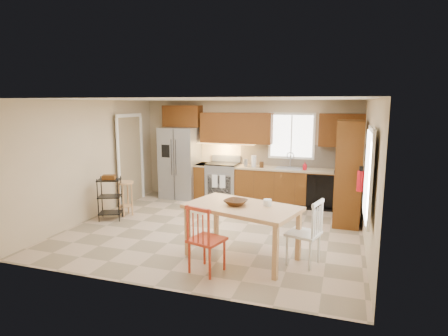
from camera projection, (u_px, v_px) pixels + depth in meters
floor at (215, 229)px, 7.33m from camera, size 5.50×5.50×0.00m
ceiling at (214, 99)px, 6.90m from camera, size 5.50×5.00×0.02m
wall_back at (248, 150)px, 9.46m from camera, size 5.50×0.02×2.50m
wall_front at (150, 197)px, 4.77m from camera, size 5.50×0.02×2.50m
wall_left at (93, 159)px, 7.95m from camera, size 0.02×5.00×2.50m
wall_right at (369, 174)px, 6.28m from camera, size 0.02×5.00×2.50m
refrigerator at (180, 163)px, 9.68m from camera, size 0.92×0.75×1.82m
range_stove at (223, 182)px, 9.47m from camera, size 0.76×0.63×0.92m
base_cabinet_narrow at (203, 181)px, 9.65m from camera, size 0.30×0.60×0.90m
base_cabinet_run at (296, 187)px, 8.92m from camera, size 2.92×0.60×0.90m
dishwasher at (320, 192)px, 8.48m from camera, size 0.60×0.02×0.78m
backsplash at (299, 156)px, 9.06m from camera, size 2.92×0.03×0.55m
upper_over_fridge at (182, 116)px, 9.67m from camera, size 1.00×0.35×0.55m
upper_left_block at (236, 128)px, 9.27m from camera, size 1.80×0.35×0.75m
upper_right_block at (342, 130)px, 8.51m from camera, size 1.00×0.35×0.75m
window_back at (292, 136)px, 9.04m from camera, size 1.12×0.04×1.12m
sink at (289, 170)px, 8.91m from camera, size 0.62×0.46×0.16m
undercab_glow at (224, 144)px, 9.41m from camera, size 1.60×0.30×0.01m
soap_bottle at (305, 166)px, 8.68m from camera, size 0.09×0.09×0.19m
paper_towel at (254, 161)px, 9.09m from camera, size 0.12×0.12×0.28m
canister_steel at (246, 163)px, 9.16m from camera, size 0.11×0.11×0.18m
canister_wood at (262, 165)px, 9.01m from camera, size 0.10×0.10×0.14m
pantry at (348, 173)px, 7.53m from camera, size 0.50×0.95×2.10m
fire_extinguisher at (361, 181)px, 6.48m from camera, size 0.12×0.12×0.36m
window_right at (369, 175)px, 5.19m from camera, size 0.04×1.02×1.32m
doorway at (130, 160)px, 9.18m from camera, size 0.04×0.95×2.10m
dining_table at (242, 232)px, 5.91m from camera, size 1.92×1.40×0.84m
chair_red at (207, 238)px, 5.39m from camera, size 0.58×0.58×1.01m
chair_white at (304, 232)px, 5.65m from camera, size 0.58×0.58×1.01m
table_bowl at (236, 205)px, 5.87m from camera, size 0.43×0.43×0.09m
table_jar at (267, 204)px, 5.82m from camera, size 0.17×0.17×0.16m
bar_stool at (126, 199)px, 8.16m from camera, size 0.47×0.47×0.75m
utility_cart at (110, 199)px, 7.85m from camera, size 0.55×0.50×0.91m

